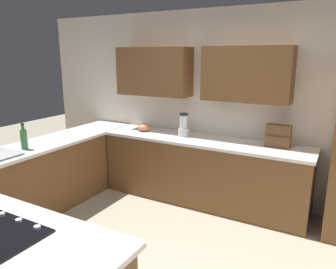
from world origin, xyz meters
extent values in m
cube|color=silver|center=(0.00, -2.10, 1.30)|extent=(6.00, 0.10, 2.60)
cube|color=brown|center=(-0.40, -1.88, 1.76)|extent=(1.10, 0.34, 0.68)
cube|color=brown|center=(0.95, -1.88, 1.76)|extent=(1.10, 0.34, 0.68)
cube|color=brown|center=(0.10, -1.72, 0.43)|extent=(2.80, 0.60, 0.86)
cube|color=silver|center=(0.10, -1.72, 0.88)|extent=(2.84, 0.64, 0.04)
cube|color=brown|center=(1.82, -0.55, 0.43)|extent=(0.60, 2.90, 0.86)
cube|color=silver|center=(1.82, -0.55, 0.88)|extent=(0.64, 2.94, 0.04)
cylinder|color=#B2B2B7|center=(0.11, 0.93, 0.92)|extent=(0.04, 0.04, 0.02)
cylinder|color=#B2B2B7|center=(0.29, 0.93, 0.92)|extent=(0.04, 0.04, 0.02)
cylinder|color=#B2B2B7|center=(0.47, 0.93, 0.92)|extent=(0.04, 0.04, 0.02)
cylinder|color=silver|center=(0.40, -1.75, 0.96)|extent=(0.15, 0.15, 0.11)
cylinder|color=silver|center=(0.40, -1.75, 1.10)|extent=(0.11, 0.11, 0.18)
cylinder|color=black|center=(0.40, -1.75, 1.21)|extent=(0.12, 0.12, 0.03)
ellipsoid|color=#CC724C|center=(1.05, -1.75, 0.95)|extent=(0.20, 0.20, 0.11)
cube|color=brown|center=(-0.85, -1.80, 1.04)|extent=(0.29, 0.10, 0.28)
cube|color=brown|center=(-0.85, -1.75, 1.04)|extent=(0.28, 0.02, 0.02)
cylinder|color=#336B38|center=(1.77, -0.25, 1.02)|extent=(0.08, 0.08, 0.24)
cylinder|color=#336B38|center=(1.77, -0.25, 1.17)|extent=(0.04, 0.04, 0.06)
cylinder|color=black|center=(1.77, -0.25, 1.21)|extent=(0.04, 0.04, 0.02)
camera|label=1|loc=(-1.52, 2.13, 1.99)|focal=34.34mm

